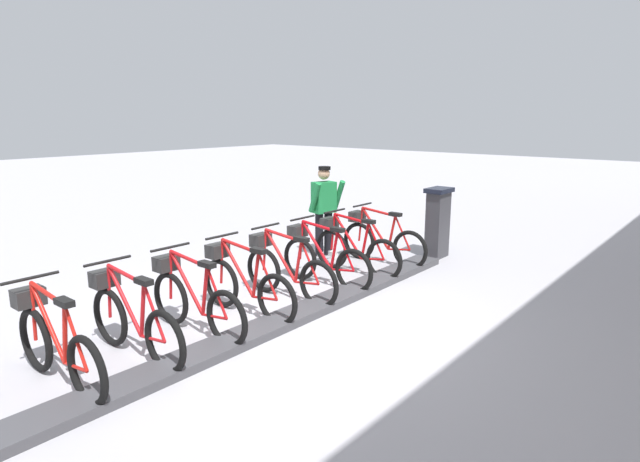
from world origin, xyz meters
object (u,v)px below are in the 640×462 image
Objects in this scene: bike_docked_2 at (322,258)px; worker_near_rack at (324,208)px; bike_docked_4 at (244,283)px; bike_docked_1 at (353,248)px; bike_docked_3 at (286,269)px; payment_kiosk at (438,221)px; bike_docked_5 at (193,299)px; bike_docked_0 at (380,239)px; bike_docked_7 at (55,343)px; bike_docked_6 at (131,319)px.

worker_near_rack is at bearing -51.74° from bike_docked_2.
bike_docked_1 is at bearing -90.00° from bike_docked_4.
bike_docked_2 is 0.80m from bike_docked_3.
bike_docked_1 is 1.00× the size of bike_docked_3.
worker_near_rack is (1.06, -0.54, 0.48)m from bike_docked_1.
payment_kiosk is 0.74× the size of bike_docked_2.
worker_near_rack reaches higher than bike_docked_2.
payment_kiosk reaches higher than bike_docked_5.
payment_kiosk is 0.74× the size of bike_docked_0.
bike_docked_5 is at bearing 90.00° from bike_docked_4.
bike_docked_0 is 1.04× the size of worker_near_rack.
bike_docked_4 is (0.57, 4.22, -0.24)m from payment_kiosk.
bike_docked_0 is at bearing -90.00° from bike_docked_1.
bike_docked_7 is (0.00, 4.80, 0.00)m from bike_docked_1.
bike_docked_3 is (0.00, 1.60, 0.00)m from bike_docked_1.
bike_docked_2 is at bearing 77.68° from payment_kiosk.
bike_docked_0 is at bearing -90.00° from bike_docked_2.
worker_near_rack is (1.63, 1.27, 0.24)m from payment_kiosk.
bike_docked_3 is (0.57, 3.42, -0.24)m from payment_kiosk.
bike_docked_6 is (0.00, 4.00, 0.00)m from bike_docked_1.
payment_kiosk is 6.65m from bike_docked_7.
bike_docked_5 is (0.57, 5.02, -0.24)m from payment_kiosk.
bike_docked_5 and bike_docked_7 have the same top height.
bike_docked_0 is 1.60m from bike_docked_2.
bike_docked_0 and bike_docked_1 have the same top height.
bike_docked_2 is at bearing 90.00° from bike_docked_1.
bike_docked_3 is 1.00× the size of bike_docked_5.
payment_kiosk is 4.26m from bike_docked_4.
bike_docked_4 is at bearing 90.00° from bike_docked_2.
bike_docked_0 is at bearing -90.00° from bike_docked_6.
bike_docked_6 is at bearing 90.00° from bike_docked_1.
bike_docked_7 is at bearing 90.00° from bike_docked_1.
bike_docked_5 is at bearing 83.50° from payment_kiosk.
bike_docked_2 is at bearing -90.00° from bike_docked_7.
bike_docked_4 is 1.00× the size of bike_docked_6.
bike_docked_2 is at bearing -90.00° from bike_docked_3.
bike_docked_1 is 2.40m from bike_docked_4.
bike_docked_3 is at bearing 90.00° from bike_docked_1.
bike_docked_2 and bike_docked_3 have the same top height.
worker_near_rack reaches higher than bike_docked_3.
payment_kiosk is 0.74× the size of bike_docked_5.
bike_docked_3 is (0.00, 0.80, 0.00)m from bike_docked_2.
payment_kiosk is at bearing -97.72° from bike_docked_4.
bike_docked_3 is at bearing 90.00° from bike_docked_0.
bike_docked_1 is at bearing -90.00° from bike_docked_6.
bike_docked_6 is at bearing 90.00° from bike_docked_4.
worker_near_rack is at bearing -74.20° from bike_docked_5.
bike_docked_5 is at bearing 90.00° from bike_docked_0.
bike_docked_3 is 0.80m from bike_docked_4.
bike_docked_2 is (0.00, 0.80, 0.00)m from bike_docked_1.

